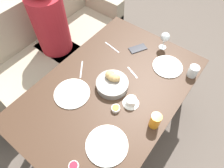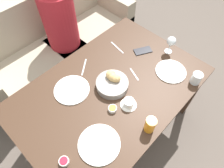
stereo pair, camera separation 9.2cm
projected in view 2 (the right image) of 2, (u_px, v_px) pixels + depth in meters
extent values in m
plane|color=#564C44|center=(111.00, 126.00, 2.07)|extent=(10.00, 10.00, 0.00)
cube|color=#3D281C|center=(110.00, 89.00, 1.51)|extent=(1.44, 0.96, 0.03)
cube|color=#3D281C|center=(192.00, 93.00, 1.90)|extent=(0.06, 0.06, 0.67)
cube|color=#3D281C|center=(19.00, 131.00, 1.69)|extent=(0.06, 0.06, 0.67)
cube|color=#3D281C|center=(124.00, 49.00, 2.25)|extent=(0.06, 0.06, 0.67)
cube|color=#9E937F|center=(62.00, 54.00, 2.35)|extent=(1.78, 0.70, 0.45)
cube|color=#9E937F|center=(38.00, 12.00, 2.08)|extent=(1.78, 0.20, 0.45)
cube|color=#9E937F|center=(110.00, 16.00, 2.61)|extent=(0.14, 0.70, 0.65)
cube|color=#23232D|center=(69.00, 57.00, 2.32)|extent=(0.30, 0.42, 0.45)
cylinder|color=#A31E28|center=(60.00, 20.00, 1.90)|extent=(0.32, 0.32, 0.57)
cylinder|color=gray|center=(112.00, 84.00, 1.48)|extent=(0.24, 0.24, 0.05)
sphere|color=tan|center=(111.00, 75.00, 1.47)|extent=(0.07, 0.07, 0.07)
sphere|color=tan|center=(115.00, 79.00, 1.45)|extent=(0.06, 0.06, 0.06)
sphere|color=tan|center=(116.00, 78.00, 1.45)|extent=(0.06, 0.06, 0.06)
sphere|color=tan|center=(112.00, 77.00, 1.46)|extent=(0.07, 0.07, 0.07)
cylinder|color=white|center=(99.00, 144.00, 1.24)|extent=(0.27, 0.27, 0.01)
cylinder|color=white|center=(171.00, 71.00, 1.58)|extent=(0.24, 0.24, 0.01)
cylinder|color=white|center=(72.00, 90.00, 1.48)|extent=(0.26, 0.26, 0.01)
cylinder|color=orange|center=(150.00, 125.00, 1.26)|extent=(0.07, 0.07, 0.12)
cylinder|color=silver|center=(196.00, 78.00, 1.49)|extent=(0.08, 0.08, 0.09)
cylinder|color=silver|center=(168.00, 51.00, 1.71)|extent=(0.06, 0.06, 0.00)
cylinder|color=silver|center=(169.00, 48.00, 1.68)|extent=(0.01, 0.01, 0.07)
sphere|color=silver|center=(171.00, 41.00, 1.61)|extent=(0.08, 0.08, 0.08)
cylinder|color=white|center=(128.00, 105.00, 1.41)|extent=(0.12, 0.12, 0.01)
cylinder|color=white|center=(129.00, 103.00, 1.38)|extent=(0.07, 0.07, 0.05)
cylinder|color=white|center=(64.00, 161.00, 1.17)|extent=(0.06, 0.06, 0.03)
cylinder|color=#A3192D|center=(64.00, 161.00, 1.16)|extent=(0.05, 0.05, 0.00)
cylinder|color=white|center=(113.00, 109.00, 1.37)|extent=(0.06, 0.06, 0.03)
cylinder|color=#C67F28|center=(113.00, 108.00, 1.36)|extent=(0.05, 0.05, 0.00)
cube|color=#B7B7BC|center=(117.00, 47.00, 1.74)|extent=(0.04, 0.17, 0.00)
cube|color=#B7B7BC|center=(84.00, 67.00, 1.61)|extent=(0.14, 0.11, 0.00)
cube|color=#B7B7BC|center=(134.00, 74.00, 1.57)|extent=(0.06, 0.12, 0.00)
cube|color=black|center=(143.00, 51.00, 1.71)|extent=(0.17, 0.14, 0.01)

